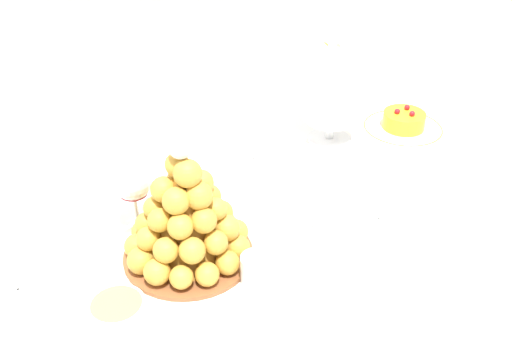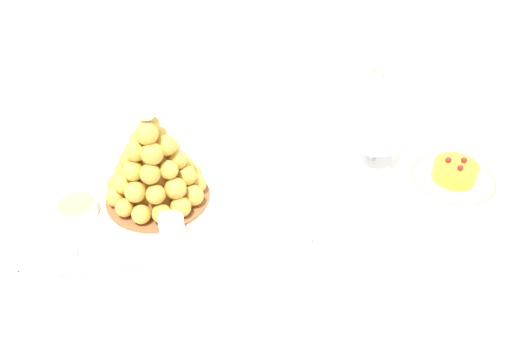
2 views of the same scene
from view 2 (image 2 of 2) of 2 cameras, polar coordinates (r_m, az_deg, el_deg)
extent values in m
cylinder|color=brown|center=(1.81, -25.48, -7.51)|extent=(0.04, 0.04, 0.74)
cylinder|color=brown|center=(1.93, 21.92, -3.19)|extent=(0.04, 0.04, 0.74)
cube|color=brown|center=(1.21, 1.01, -3.24)|extent=(1.62, 0.79, 0.02)
cube|color=white|center=(1.20, 1.02, -2.82)|extent=(1.68, 0.85, 0.00)
cube|color=white|center=(1.65, -1.34, 1.74)|extent=(1.68, 0.01, 0.36)
cube|color=white|center=(1.18, -9.31, -4.12)|extent=(0.57, 0.33, 0.01)
cube|color=white|center=(1.05, -9.26, -9.53)|extent=(0.57, 0.01, 0.02)
cube|color=white|center=(1.30, -9.45, 1.05)|extent=(0.57, 0.01, 0.02)
cube|color=white|center=(1.22, -22.85, -4.67)|extent=(0.01, 0.33, 0.02)
cube|color=white|center=(1.19, 4.43, -2.44)|extent=(0.01, 0.33, 0.02)
cylinder|color=white|center=(1.18, -9.33, -3.97)|extent=(0.30, 0.30, 0.00)
cylinder|color=brown|center=(1.20, -10.58, -2.80)|extent=(0.23, 0.23, 0.01)
cone|color=#B6802F|center=(1.14, -11.13, 1.05)|extent=(0.15, 0.15, 0.19)
sphere|color=gold|center=(1.18, -6.41, -1.44)|extent=(0.04, 0.04, 0.04)
sphere|color=gold|center=(1.21, -6.99, -0.31)|extent=(0.05, 0.05, 0.05)
sphere|color=gold|center=(1.24, -8.37, 0.53)|extent=(0.05, 0.05, 0.05)
sphere|color=gold|center=(1.25, -10.20, 0.76)|extent=(0.05, 0.05, 0.05)
sphere|color=gold|center=(1.25, -12.13, 0.43)|extent=(0.05, 0.05, 0.05)
sphere|color=gold|center=(1.24, -13.77, -0.39)|extent=(0.04, 0.04, 0.04)
sphere|color=gold|center=(1.21, -14.80, -1.48)|extent=(0.05, 0.05, 0.05)
sphere|color=gold|center=(1.18, -14.94, -2.74)|extent=(0.05, 0.05, 0.05)
sphere|color=gold|center=(1.15, -14.07, -3.93)|extent=(0.04, 0.04, 0.04)
sphere|color=gold|center=(1.13, -12.35, -4.67)|extent=(0.04, 0.04, 0.04)
sphere|color=gold|center=(1.12, -10.20, -4.65)|extent=(0.04, 0.04, 0.04)
sphere|color=gold|center=(1.13, -8.17, -3.93)|extent=(0.04, 0.04, 0.04)
sphere|color=gold|center=(1.15, -6.82, -2.71)|extent=(0.05, 0.05, 0.05)
sphere|color=gold|center=(1.18, -7.70, 0.57)|extent=(0.04, 0.04, 0.04)
sphere|color=gold|center=(1.21, -9.04, 1.49)|extent=(0.04, 0.04, 0.04)
sphere|color=gold|center=(1.22, -11.01, 1.60)|extent=(0.05, 0.05, 0.05)
sphere|color=gold|center=(1.21, -12.95, 1.03)|extent=(0.04, 0.04, 0.04)
sphere|color=gold|center=(1.18, -14.19, -0.06)|extent=(0.04, 0.04, 0.04)
sphere|color=gold|center=(1.15, -14.23, -1.40)|extent=(0.04, 0.04, 0.04)
sphere|color=gold|center=(1.12, -12.98, -2.28)|extent=(0.05, 0.05, 0.05)
sphere|color=gold|center=(1.11, -10.84, -2.56)|extent=(0.04, 0.04, 0.04)
sphere|color=gold|center=(1.12, -8.73, -1.94)|extent=(0.05, 0.05, 0.05)
sphere|color=gold|center=(1.14, -7.55, -0.64)|extent=(0.04, 0.04, 0.04)
sphere|color=gold|center=(1.16, -9.19, 2.37)|extent=(0.04, 0.04, 0.04)
sphere|color=gold|center=(1.18, -10.91, 2.68)|extent=(0.04, 0.04, 0.04)
sphere|color=gold|center=(1.18, -12.75, 2.11)|extent=(0.04, 0.04, 0.04)
sphere|color=gold|center=(1.15, -13.72, 1.07)|extent=(0.04, 0.04, 0.04)
sphere|color=gold|center=(1.12, -13.20, -0.03)|extent=(0.04, 0.04, 0.04)
sphere|color=gold|center=(1.10, -11.43, -0.36)|extent=(0.04, 0.04, 0.04)
sphere|color=gold|center=(1.11, -9.45, 0.07)|extent=(0.04, 0.04, 0.04)
sphere|color=gold|center=(1.13, -8.54, 1.22)|extent=(0.04, 0.04, 0.04)
sphere|color=gold|center=(1.14, -10.53, 3.68)|extent=(0.04, 0.04, 0.04)
sphere|color=gold|center=(1.14, -12.48, 3.31)|extent=(0.05, 0.05, 0.05)
sphere|color=gold|center=(1.11, -12.96, 2.19)|extent=(0.05, 0.05, 0.05)
sphere|color=gold|center=(1.09, -11.22, 1.80)|extent=(0.05, 0.05, 0.05)
sphere|color=gold|center=(1.11, -9.71, 2.72)|extent=(0.04, 0.04, 0.04)
sphere|color=gold|center=(1.11, -11.49, 4.92)|extent=(0.04, 0.04, 0.04)
sphere|color=gold|center=(1.08, -11.77, 4.01)|extent=(0.05, 0.05, 0.05)
sphere|color=white|center=(1.08, -11.90, 6.32)|extent=(0.04, 0.04, 0.04)
cylinder|color=silver|center=(1.11, -20.49, -7.43)|extent=(0.05, 0.05, 0.06)
cylinder|color=#F4EAC6|center=(1.12, -20.31, -8.03)|extent=(0.05, 0.05, 0.02)
cylinder|color=white|center=(1.10, -20.54, -7.25)|extent=(0.05, 0.05, 0.02)
sphere|color=brown|center=(1.09, -20.32, -6.82)|extent=(0.02, 0.02, 0.02)
cylinder|color=silver|center=(1.08, -9.13, -6.25)|extent=(0.05, 0.05, 0.06)
cylinder|color=brown|center=(1.09, -9.05, -6.85)|extent=(0.05, 0.05, 0.02)
cylinder|color=#8C603D|center=(1.08, -9.15, -6.08)|extent=(0.05, 0.05, 0.02)
sphere|color=brown|center=(1.07, -9.60, -5.71)|extent=(0.01, 0.01, 0.01)
cylinder|color=silver|center=(1.09, 1.63, -5.39)|extent=(0.06, 0.06, 0.05)
cylinder|color=gold|center=(1.10, 1.62, -5.98)|extent=(0.05, 0.05, 0.02)
cylinder|color=#EAC166|center=(1.09, 1.64, -5.22)|extent=(0.05, 0.05, 0.02)
sphere|color=brown|center=(1.08, 1.74, -4.88)|extent=(0.02, 0.02, 0.02)
cylinder|color=white|center=(1.20, -18.87, -3.89)|extent=(0.09, 0.09, 0.03)
cylinder|color=#F2CC59|center=(1.20, -18.97, -3.50)|extent=(0.08, 0.08, 0.00)
cylinder|color=white|center=(1.34, 12.42, 1.18)|extent=(0.10, 0.10, 0.01)
cylinder|color=white|center=(1.32, 12.58, 2.17)|extent=(0.02, 0.02, 0.05)
cylinder|color=white|center=(1.26, 13.30, 6.63)|extent=(0.13, 0.13, 0.19)
cylinder|color=yellow|center=(1.31, 14.10, 3.63)|extent=(0.05, 0.05, 0.04)
cylinder|color=#D199D8|center=(1.32, 12.08, 4.30)|extent=(0.05, 0.05, 0.04)
cylinder|color=#F9A54C|center=(1.27, 12.58, 2.97)|extent=(0.06, 0.05, 0.05)
cylinder|color=#9ED860|center=(1.32, 13.55, 5.15)|extent=(0.05, 0.04, 0.05)
cylinder|color=#D199D8|center=(1.30, 11.80, 4.94)|extent=(0.05, 0.05, 0.05)
cylinder|color=#F9A54C|center=(1.27, 12.14, 4.14)|extent=(0.06, 0.04, 0.06)
cylinder|color=#D199D8|center=(1.28, 13.90, 4.22)|extent=(0.05, 0.05, 0.04)
cylinder|color=#D199D8|center=(1.29, 13.00, 5.64)|extent=(0.06, 0.04, 0.06)
cylinder|color=#E54C47|center=(1.27, 11.97, 5.31)|extent=(0.06, 0.05, 0.06)
cylinder|color=#F9A54C|center=(1.27, 14.41, 4.82)|extent=(0.06, 0.05, 0.05)
cylinder|color=#E54C47|center=(1.29, 12.47, 6.89)|extent=(0.06, 0.05, 0.06)
cylinder|color=#D199D8|center=(1.26, 12.26, 6.11)|extent=(0.05, 0.05, 0.05)
cylinder|color=#F9A54C|center=(1.25, 13.54, 5.83)|extent=(0.05, 0.05, 0.05)
cylinder|color=#D199D8|center=(1.28, 14.33, 6.34)|extent=(0.06, 0.05, 0.05)
cylinder|color=#D199D8|center=(1.26, 12.00, 7.46)|extent=(0.05, 0.04, 0.05)
cylinder|color=brown|center=(1.24, 13.23, 6.61)|extent=(0.06, 0.04, 0.06)
cylinder|color=#72B2E0|center=(1.25, 14.78, 6.80)|extent=(0.06, 0.05, 0.05)
cylinder|color=pink|center=(1.28, 13.79, 7.60)|extent=(0.06, 0.05, 0.06)
cylinder|color=#E54C47|center=(1.24, 11.94, 8.09)|extent=(0.05, 0.05, 0.05)
cylinder|color=yellow|center=(1.23, 13.72, 7.54)|extent=(0.06, 0.05, 0.05)
cylinder|color=#9ED860|center=(1.25, 14.65, 7.92)|extent=(0.07, 0.05, 0.06)
cylinder|color=#F9A54C|center=(1.27, 13.20, 8.60)|extent=(0.05, 0.04, 0.03)
cylinder|color=brown|center=(1.23, 12.99, 8.73)|extent=(0.05, 0.04, 0.03)
cylinder|color=brown|center=(1.22, 14.97, 8.28)|extent=(0.05, 0.04, 0.05)
cylinder|color=#F9A54C|center=(1.26, 14.50, 9.30)|extent=(0.06, 0.05, 0.05)
cylinder|color=pink|center=(1.25, 12.53, 9.35)|extent=(0.06, 0.04, 0.06)
cylinder|color=#9ED860|center=(1.20, 13.77, 9.28)|extent=(0.06, 0.04, 0.06)
cylinder|color=pink|center=(1.23, 14.81, 9.61)|extent=(0.05, 0.05, 0.03)
cylinder|color=#D199D8|center=(1.24, 14.17, 10.05)|extent=(0.05, 0.05, 0.05)
cylinder|color=yellow|center=(1.22, 12.21, 9.97)|extent=(0.05, 0.04, 0.05)
cylinder|color=white|center=(1.33, 20.57, -0.87)|extent=(0.20, 0.20, 0.01)
torus|color=gold|center=(1.33, 20.60, -0.77)|extent=(0.19, 0.19, 0.00)
cylinder|color=yellow|center=(1.32, 20.79, -0.08)|extent=(0.10, 0.10, 0.04)
sphere|color=#A51923|center=(1.32, 21.62, 1.11)|extent=(0.01, 0.01, 0.01)
sphere|color=#A51923|center=(1.30, 20.16, 1.10)|extent=(0.01, 0.01, 0.01)
sphere|color=#A51923|center=(1.29, 21.31, 0.29)|extent=(0.01, 0.01, 0.01)
cylinder|color=silver|center=(1.32, -10.81, 0.64)|extent=(0.06, 0.06, 0.00)
cylinder|color=silver|center=(1.29, -11.01, 2.04)|extent=(0.01, 0.01, 0.07)
sphere|color=silver|center=(1.26, -11.38, 4.64)|extent=(0.07, 0.07, 0.07)
cylinder|color=maroon|center=(1.26, -11.30, 4.11)|extent=(0.05, 0.05, 0.03)
camera|label=1|loc=(0.68, -74.34, 5.44)|focal=42.25mm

